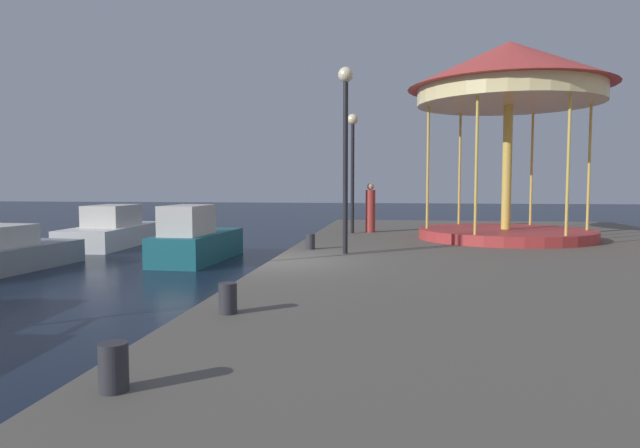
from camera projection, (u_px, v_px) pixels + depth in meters
ground_plane at (271, 296)px, 12.47m from camera, size 120.00×120.00×0.00m
quay_dock at (556, 285)px, 11.63m from camera, size 12.04×28.23×0.80m
motorboat_teal at (196, 240)px, 17.98m from camera, size 1.79×4.42×1.82m
motorboat_white at (113, 231)px, 22.57m from camera, size 2.33×5.74×1.63m
carousel at (509, 91)px, 16.86m from camera, size 6.01×6.01×5.91m
lamp_post_near_edge at (346, 127)px, 13.39m from camera, size 0.36×0.36×4.43m
lamp_post_mid_promenade at (353, 151)px, 19.02m from camera, size 0.36×0.36×4.03m
bollard_south at (228, 298)px, 7.32m from camera, size 0.24×0.24×0.40m
bollard_center at (114, 367)px, 4.58m from camera, size 0.24×0.24×0.40m
bollard_north at (310, 242)px, 14.48m from camera, size 0.24×0.24×0.40m
person_far_corner at (370, 209)px, 19.56m from camera, size 0.34×0.34×1.70m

